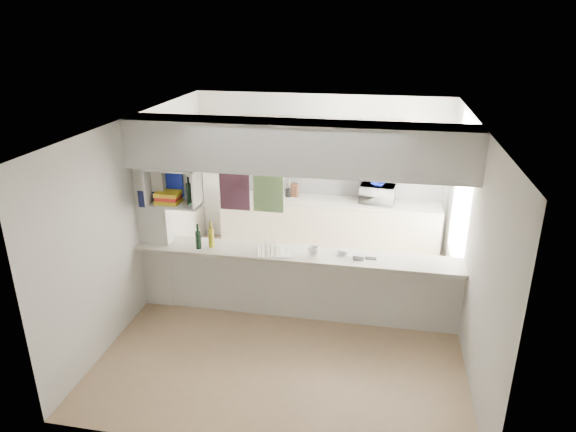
% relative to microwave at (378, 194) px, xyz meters
% --- Properties ---
extents(floor, '(4.80, 4.80, 0.00)m').
position_rel_microwave_xyz_m(floor, '(-0.97, -2.13, -1.07)').
color(floor, tan).
rests_on(floor, ground).
extents(ceiling, '(4.80, 4.80, 0.00)m').
position_rel_microwave_xyz_m(ceiling, '(-0.97, -2.13, 1.53)').
color(ceiling, white).
rests_on(ceiling, wall_back).
extents(wall_back, '(4.20, 0.00, 4.20)m').
position_rel_microwave_xyz_m(wall_back, '(-0.97, 0.27, 0.23)').
color(wall_back, silver).
rests_on(wall_back, floor).
extents(wall_left, '(0.00, 4.80, 4.80)m').
position_rel_microwave_xyz_m(wall_left, '(-3.07, -2.13, 0.23)').
color(wall_left, silver).
rests_on(wall_left, floor).
extents(wall_right, '(0.00, 4.80, 4.80)m').
position_rel_microwave_xyz_m(wall_right, '(1.13, -2.13, 0.23)').
color(wall_right, silver).
rests_on(wall_right, floor).
extents(servery_partition, '(4.20, 0.50, 2.60)m').
position_rel_microwave_xyz_m(servery_partition, '(-1.15, -2.13, 0.59)').
color(servery_partition, silver).
rests_on(servery_partition, floor).
extents(cubby_shelf, '(0.65, 0.35, 0.50)m').
position_rel_microwave_xyz_m(cubby_shelf, '(-2.54, -2.19, 0.64)').
color(cubby_shelf, white).
rests_on(cubby_shelf, bulkhead).
extents(kitchen_run, '(3.60, 0.63, 2.24)m').
position_rel_microwave_xyz_m(kitchen_run, '(-0.81, 0.01, -0.25)').
color(kitchen_run, beige).
rests_on(kitchen_run, floor).
extents(microwave, '(0.60, 0.45, 0.30)m').
position_rel_microwave_xyz_m(microwave, '(0.00, 0.00, 0.00)').
color(microwave, white).
rests_on(microwave, bench_top).
extents(bowl, '(0.23, 0.23, 0.06)m').
position_rel_microwave_xyz_m(bowl, '(-0.01, -0.04, 0.18)').
color(bowl, '#0D1B92').
rests_on(bowl, microwave).
extents(dish_rack, '(0.48, 0.40, 0.22)m').
position_rel_microwave_xyz_m(dish_rack, '(-1.25, -2.19, -0.06)').
color(dish_rack, silver).
rests_on(dish_rack, breakfast_bar).
extents(cup, '(0.14, 0.14, 0.10)m').
position_rel_microwave_xyz_m(cup, '(-0.74, -2.17, -0.08)').
color(cup, white).
rests_on(cup, dish_rack).
extents(wine_bottles, '(0.22, 0.15, 0.36)m').
position_rel_microwave_xyz_m(wine_bottles, '(-2.16, -2.19, -0.02)').
color(wine_bottles, black).
rests_on(wine_bottles, breakfast_bar).
extents(plastic_tubs, '(0.49, 0.22, 0.07)m').
position_rel_microwave_xyz_m(plastic_tubs, '(-0.29, -2.10, -0.12)').
color(plastic_tubs, silver).
rests_on(plastic_tubs, breakfast_bar).
extents(utensil_jar, '(0.10, 0.10, 0.14)m').
position_rel_microwave_xyz_m(utensil_jar, '(-1.48, 0.02, -0.08)').
color(utensil_jar, black).
rests_on(utensil_jar, bench_top).
extents(knife_block, '(0.13, 0.11, 0.22)m').
position_rel_microwave_xyz_m(knife_block, '(-1.37, 0.05, -0.04)').
color(knife_block, '#4C2A1A').
rests_on(knife_block, bench_top).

